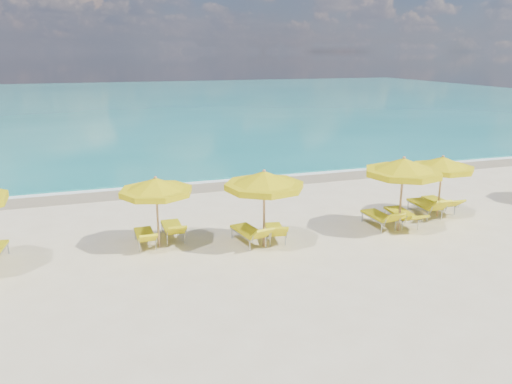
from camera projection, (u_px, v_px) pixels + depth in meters
name	position (u px, v px, depth m)	size (l,w,h in m)	color
ground_plane	(271.00, 240.00, 15.85)	(120.00, 120.00, 0.00)	beige
ocean	(135.00, 102.00, 59.75)	(120.00, 80.00, 0.30)	#157A77
wet_sand_band	(216.00, 184.00, 22.62)	(120.00, 2.60, 0.01)	tan
foam_line	(211.00, 180.00, 23.35)	(120.00, 1.20, 0.03)	white
whitecap_near	(79.00, 153.00, 29.60)	(14.00, 0.36, 0.05)	white
whitecap_far	(263.00, 126.00, 40.20)	(18.00, 0.30, 0.05)	white
umbrella_3	(156.00, 187.00, 14.83)	(2.44, 2.44, 2.24)	tan
umbrella_4	(264.00, 181.00, 14.83)	(2.76, 2.76, 2.44)	tan
umbrella_5	(403.00, 168.00, 16.13)	(2.83, 2.83, 2.55)	tan
umbrella_6	(442.00, 164.00, 17.73)	(2.94, 2.94, 2.26)	tan
lounger_3_left	(145.00, 239.00, 15.40)	(0.60, 1.69, 0.72)	#A5A8AD
lounger_3_right	(173.00, 232.00, 15.97)	(0.61, 1.80, 0.78)	#A5A8AD
lounger_4_left	(249.00, 236.00, 15.56)	(0.94, 1.92, 0.84)	#A5A8AD
lounger_4_right	(275.00, 234.00, 15.85)	(0.81, 1.63, 0.76)	#A5A8AD
lounger_5_left	(379.00, 220.00, 17.04)	(0.67, 1.83, 0.82)	#A5A8AD
lounger_5_right	(402.00, 218.00, 17.22)	(0.84, 2.06, 0.74)	#A5A8AD
lounger_6_left	(425.00, 209.00, 18.23)	(0.75, 1.93, 0.90)	#A5A8AD
lounger_6_right	(439.00, 206.00, 18.70)	(0.64, 1.84, 0.76)	#A5A8AD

